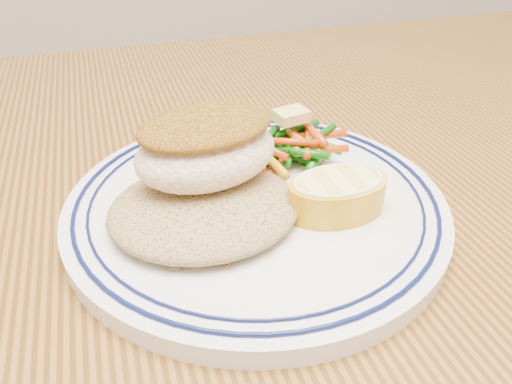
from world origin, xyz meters
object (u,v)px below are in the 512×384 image
object	(u,v)px
dining_table	(301,291)
vegetable_pile	(286,144)
lemon_wedge	(337,194)
rice_pilaf	(204,204)
fish_fillet	(206,146)
plate	(256,204)

from	to	relation	value
dining_table	vegetable_pile	world-z (taller)	vegetable_pile
lemon_wedge	dining_table	bearing A→B (deg)	97.17
rice_pilaf	fish_fillet	distance (m)	0.04
fish_fillet	vegetable_pile	size ratio (longest dim) A/B	1.13
plate	dining_table	bearing A→B (deg)	5.19
dining_table	fish_fillet	world-z (taller)	fish_fillet
fish_fillet	lemon_wedge	world-z (taller)	fish_fillet
rice_pilaf	vegetable_pile	distance (m)	0.10
rice_pilaf	vegetable_pile	world-z (taller)	vegetable_pile
plate	rice_pilaf	bearing A→B (deg)	-160.62
fish_fillet	vegetable_pile	xyz separation A→B (m)	(0.08, 0.04, -0.03)
dining_table	lemon_wedge	xyz separation A→B (m)	(0.00, -0.04, 0.13)
rice_pilaf	dining_table	bearing A→B (deg)	12.30
vegetable_pile	fish_fillet	bearing A→B (deg)	-150.80
rice_pilaf	fish_fillet	world-z (taller)	fish_fillet
lemon_wedge	rice_pilaf	bearing A→B (deg)	168.02
plate	rice_pilaf	size ratio (longest dim) A/B	2.11
vegetable_pile	lemon_wedge	world-z (taller)	vegetable_pile
plate	rice_pilaf	world-z (taller)	rice_pilaf
dining_table	vegetable_pile	bearing A→B (deg)	92.28
lemon_wedge	vegetable_pile	bearing A→B (deg)	94.50
fish_fillet	lemon_wedge	size ratio (longest dim) A/B	1.58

